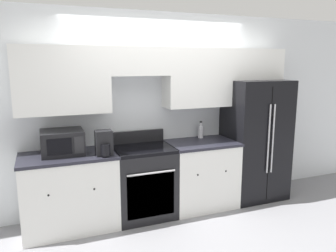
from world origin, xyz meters
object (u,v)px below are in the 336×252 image
Objects in this scene: oven_range at (143,181)px; bottle at (201,131)px; refrigerator at (254,139)px; microwave at (62,142)px.

bottle is (0.92, 0.22, 0.54)m from oven_range.
refrigerator is at bearing 1.23° from oven_range.
oven_range is 2.24× the size of microwave.
refrigerator is (1.69, 0.04, 0.40)m from oven_range.
bottle is at bearing 13.35° from oven_range.
oven_range is 1.12m from microwave.
refrigerator reaches higher than microwave.
microwave is (-0.95, 0.06, 0.59)m from oven_range.
microwave is (-2.64, 0.03, 0.19)m from refrigerator.
refrigerator reaches higher than bottle.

